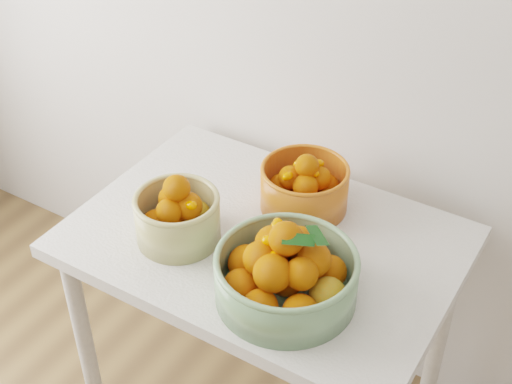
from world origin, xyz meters
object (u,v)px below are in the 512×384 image
bowl_cream (178,216)px  bowl_orange (305,187)px  bowl_green (286,273)px  table (264,263)px

bowl_cream → bowl_orange: (0.22, 0.29, -0.00)m
bowl_cream → bowl_green: size_ratio=0.72×
bowl_cream → bowl_orange: size_ratio=0.81×
bowl_orange → bowl_green: bearing=-68.7°
table → bowl_green: bearing=-46.2°
bowl_cream → bowl_green: 0.34m
bowl_cream → bowl_orange: bowl_cream is taller
table → bowl_green: size_ratio=2.92×
bowl_green → bowl_orange: 0.35m
table → bowl_cream: 0.28m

